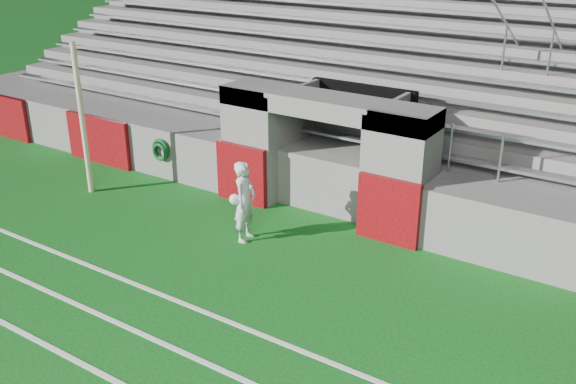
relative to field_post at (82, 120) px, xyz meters
The scene contains 5 objects.
ground 5.64m from the field_post, 15.75° to the right, with size 90.00×90.00×0.00m, color #0D4F13.
field_post is the anchor object (origin of this frame).
stadium_structure 8.31m from the field_post, 51.64° to the left, with size 26.00×8.48×5.42m.
goalkeeper_with_ball 4.65m from the field_post, ahead, with size 0.51×0.66×1.65m.
hose_coil 1.99m from the field_post, 58.94° to the left, with size 0.54×0.14×0.55m.
Camera 1 is at (6.45, -7.66, 5.87)m, focal length 40.00 mm.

